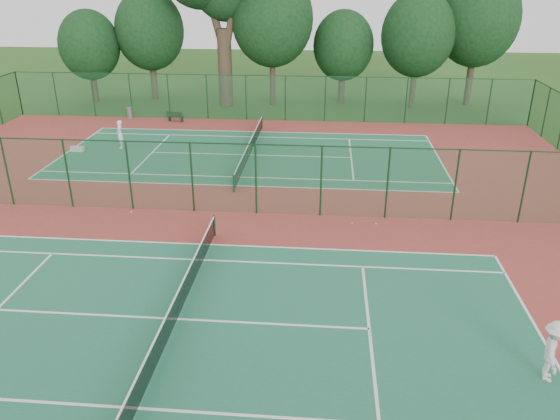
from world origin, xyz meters
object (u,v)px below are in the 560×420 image
object	(u,v)px
player_near	(554,351)
bench	(175,116)
trash_bin	(130,113)
player_far	(120,134)
kit_bag	(77,149)

from	to	relation	value
player_near	bench	xyz separation A→B (m)	(-18.33, 27.81, -0.54)
trash_bin	bench	xyz separation A→B (m)	(3.88, -0.73, -0.02)
player_far	kit_bag	bearing A→B (deg)	-86.97
player_near	bench	world-z (taller)	player_near
player_near	player_far	distance (m)	28.88
trash_bin	kit_bag	world-z (taller)	trash_bin
player_near	trash_bin	world-z (taller)	player_near
player_near	kit_bag	size ratio (longest dim) A/B	2.19
bench	trash_bin	bearing A→B (deg)	179.87
player_near	trash_bin	size ratio (longest dim) A/B	2.18
trash_bin	player_near	bearing A→B (deg)	-52.10
player_far	trash_bin	distance (m)	8.10
kit_bag	bench	bearing A→B (deg)	62.60
player_near	player_far	bearing A→B (deg)	61.52
player_far	bench	xyz separation A→B (m)	(1.78, 7.08, -0.51)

